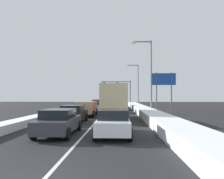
% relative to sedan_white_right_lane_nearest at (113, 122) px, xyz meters
% --- Properties ---
extents(ground_plane, '(123.32, 123.32, 0.00)m').
position_rel_sedan_white_right_lane_nearest_xyz_m(ground_plane, '(-1.72, 11.94, -0.76)').
color(ground_plane, black).
extents(lane_stripe_between_right_lane_and_center_lane, '(0.14, 52.17, 0.01)m').
position_rel_sedan_white_right_lane_nearest_xyz_m(lane_stripe_between_right_lane_and_center_lane, '(-1.72, 16.68, -0.76)').
color(lane_stripe_between_right_lane_and_center_lane, silver).
rests_on(lane_stripe_between_right_lane_and_center_lane, ground).
extents(snow_bank_right_shoulder, '(2.01, 52.17, 0.77)m').
position_rel_sedan_white_right_lane_nearest_xyz_m(snow_bank_right_shoulder, '(3.58, 16.68, -0.38)').
color(snow_bank_right_shoulder, white).
rests_on(snow_bank_right_shoulder, ground).
extents(snow_bank_left_shoulder, '(1.33, 52.17, 0.55)m').
position_rel_sedan_white_right_lane_nearest_xyz_m(snow_bank_left_shoulder, '(-7.02, 16.68, -0.49)').
color(snow_bank_left_shoulder, white).
rests_on(snow_bank_left_shoulder, ground).
extents(sedan_white_right_lane_nearest, '(2.00, 4.50, 1.51)m').
position_rel_sedan_white_right_lane_nearest_xyz_m(sedan_white_right_lane_nearest, '(0.00, 0.00, 0.00)').
color(sedan_white_right_lane_nearest, silver).
rests_on(sedan_white_right_lane_nearest, ground).
extents(box_truck_right_lane_second, '(2.53, 7.20, 3.36)m').
position_rel_sedan_white_right_lane_nearest_xyz_m(box_truck_right_lane_second, '(-0.12, 8.20, 1.14)').
color(box_truck_right_lane_second, maroon).
rests_on(box_truck_right_lane_second, ground).
extents(sedan_gray_right_lane_third, '(2.00, 4.50, 1.51)m').
position_rel_sedan_white_right_lane_nearest_xyz_m(sedan_gray_right_lane_third, '(-0.23, 16.78, 0.00)').
color(sedan_gray_right_lane_third, slate).
rests_on(sedan_gray_right_lane_third, ground).
extents(suv_green_right_lane_fourth, '(2.16, 4.90, 1.67)m').
position_rel_sedan_white_right_lane_nearest_xyz_m(suv_green_right_lane_fourth, '(0.21, 22.95, 0.25)').
color(suv_green_right_lane_fourth, '#1E5633').
rests_on(suv_green_right_lane_fourth, ground).
extents(sedan_navy_right_lane_fifth, '(2.00, 4.50, 1.51)m').
position_rel_sedan_white_right_lane_nearest_xyz_m(sedan_navy_right_lane_fifth, '(-0.03, 29.07, 0.00)').
color(sedan_navy_right_lane_fifth, navy).
rests_on(sedan_navy_right_lane_fifth, ground).
extents(sedan_charcoal_center_lane_nearest, '(2.00, 4.50, 1.51)m').
position_rel_sedan_white_right_lane_nearest_xyz_m(sedan_charcoal_center_lane_nearest, '(-3.22, 0.13, 0.00)').
color(sedan_charcoal_center_lane_nearest, '#38383D').
rests_on(sedan_charcoal_center_lane_nearest, ground).
extents(sedan_black_center_lane_second, '(2.00, 4.50, 1.51)m').
position_rel_sedan_white_right_lane_nearest_xyz_m(sedan_black_center_lane_second, '(-3.60, 5.63, 0.00)').
color(sedan_black_center_lane_second, black).
rests_on(sedan_black_center_lane_second, ground).
extents(suv_tan_center_lane_third, '(2.16, 4.90, 1.67)m').
position_rel_sedan_white_right_lane_nearest_xyz_m(suv_tan_center_lane_third, '(-3.40, 11.57, 0.25)').
color(suv_tan_center_lane_third, '#937F60').
rests_on(suv_tan_center_lane_third, ground).
extents(sedan_silver_center_lane_fourth, '(2.00, 4.50, 1.51)m').
position_rel_sedan_white_right_lane_nearest_xyz_m(sedan_silver_center_lane_fourth, '(-3.30, 18.64, 0.00)').
color(sedan_silver_center_lane_fourth, '#B7BABF').
rests_on(sedan_silver_center_lane_fourth, ground).
extents(suv_maroon_center_lane_fifth, '(2.16, 4.90, 1.67)m').
position_rel_sedan_white_right_lane_nearest_xyz_m(suv_maroon_center_lane_fifth, '(-3.35, 25.73, 0.25)').
color(suv_maroon_center_lane_fifth, maroon).
rests_on(suv_maroon_center_lane_fifth, ground).
extents(traffic_light_gantry, '(7.54, 0.47, 6.20)m').
position_rel_sedan_white_right_lane_nearest_xyz_m(traffic_light_gantry, '(0.85, 40.39, 3.73)').
color(traffic_light_gantry, slate).
rests_on(traffic_light_gantry, ground).
extents(street_lamp_right_near, '(2.66, 0.36, 9.37)m').
position_rel_sedan_white_right_lane_nearest_xyz_m(street_lamp_right_near, '(4.08, 14.31, 4.76)').
color(street_lamp_right_near, gray).
rests_on(street_lamp_right_near, ground).
extents(street_lamp_right_mid, '(2.66, 0.36, 9.21)m').
position_rel_sedan_white_right_lane_nearest_xyz_m(street_lamp_right_mid, '(4.16, 33.28, 4.67)').
color(street_lamp_right_mid, gray).
rests_on(street_lamp_right_mid, ground).
extents(roadside_sign_right, '(3.20, 0.16, 5.50)m').
position_rel_sedan_white_right_lane_nearest_xyz_m(roadside_sign_right, '(6.41, 16.26, 3.25)').
color(roadside_sign_right, '#59595B').
rests_on(roadside_sign_right, ground).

